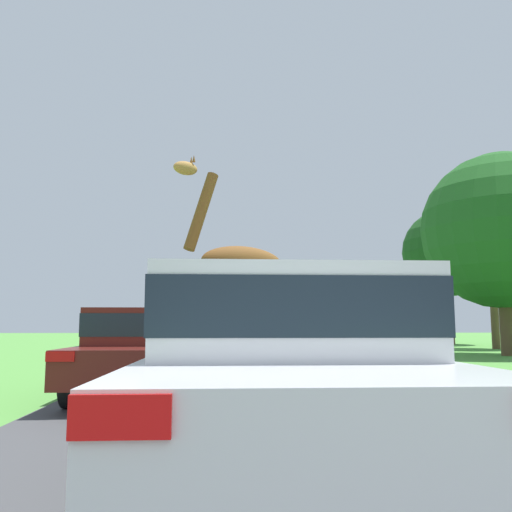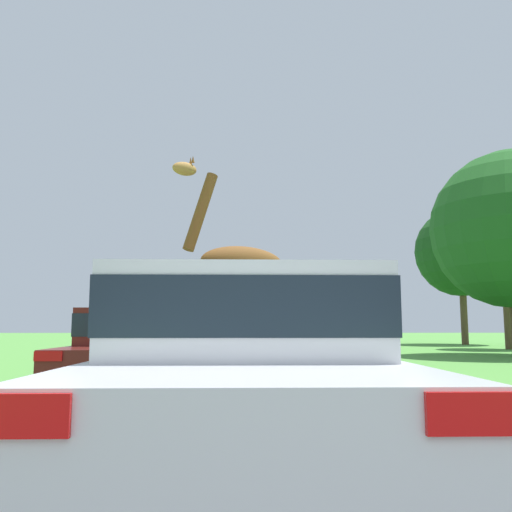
% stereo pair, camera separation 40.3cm
% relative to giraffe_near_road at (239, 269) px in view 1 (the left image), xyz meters
% --- Properties ---
extents(road, '(6.76, 120.00, 0.00)m').
position_rel_giraffe_near_road_xyz_m(road, '(0.56, 17.18, -2.37)').
color(road, '#424244').
rests_on(road, ground).
extents(giraffe_near_road, '(2.68, 1.76, 4.82)m').
position_rel_giraffe_near_road_xyz_m(giraffe_near_road, '(0.00, 0.00, 0.00)').
color(giraffe_near_road, '#B77F3D').
rests_on(giraffe_near_road, ground).
extents(car_lead_maroon, '(1.88, 3.96, 1.49)m').
position_rel_giraffe_near_road_xyz_m(car_lead_maroon, '(0.07, -8.28, -1.58)').
color(car_lead_maroon, silver).
rests_on(car_lead_maroon, ground).
extents(car_queue_right, '(1.94, 3.94, 1.41)m').
position_rel_giraffe_near_road_xyz_m(car_queue_right, '(2.97, 9.40, -1.62)').
color(car_queue_right, silver).
rests_on(car_queue_right, ground).
extents(car_queue_left, '(1.92, 4.27, 1.38)m').
position_rel_giraffe_near_road_xyz_m(car_queue_left, '(-1.56, -3.12, -1.62)').
color(car_queue_left, '#561914').
rests_on(car_queue_left, ground).
extents(tree_left_edge, '(3.65, 3.65, 6.78)m').
position_rel_giraffe_near_road_xyz_m(tree_left_edge, '(12.60, 13.05, 2.55)').
color(tree_left_edge, brown).
rests_on(tree_left_edge, ground).
extents(tree_right_cluster, '(5.93, 5.93, 7.66)m').
position_rel_giraffe_near_road_xyz_m(tree_right_cluster, '(10.19, 7.52, 2.31)').
color(tree_right_cluster, brown).
rests_on(tree_right_cluster, ground).
extents(tree_far_right, '(5.30, 5.30, 8.10)m').
position_rel_giraffe_near_road_xyz_m(tree_far_right, '(13.08, 19.21, 3.07)').
color(tree_far_right, brown).
rests_on(tree_far_right, ground).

